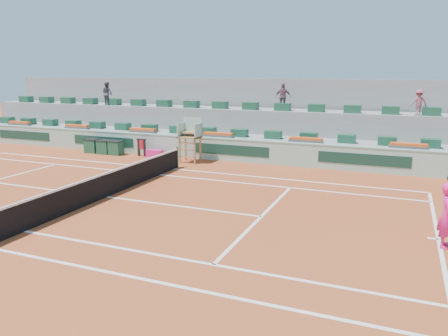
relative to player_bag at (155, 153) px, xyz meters
The scene contains 20 objects.
ground 8.34m from the player_bag, 72.01° to the right, with size 90.00×90.00×0.00m, color #993E1D.
seating_tier_lower 3.80m from the player_bag, 47.04° to the left, with size 36.00×4.00×1.20m, color gray.
seating_tier_upper 5.19m from the player_bag, 59.46° to the left, with size 36.00×2.40×2.60m, color gray.
stadium_back_wall 6.80m from the player_bag, 66.65° to the left, with size 36.00×0.40×4.40m, color gray.
player_bag is the anchor object (origin of this frame).
spectator_left 7.57m from the player_bag, 148.10° to the left, with size 0.77×0.60×1.58m, color #464752.
spectator_mid 8.30m from the player_bag, 31.62° to the left, with size 0.93×0.39×1.59m, color #744D58.
spectator_right 14.72m from the player_bag, 14.76° to the left, with size 0.89×0.51×1.38m, color #9F4F61.
court_lines 8.34m from the player_bag, 72.01° to the right, with size 23.89×11.09×0.01m.
tennis_net 8.35m from the player_bag, 72.01° to the right, with size 0.10×11.97×1.10m.
advertising_hoarding 2.69m from the player_bag, 12.24° to the left, with size 36.00×0.34×1.26m.
umpire_chair 2.93m from the player_bag, ahead, with size 1.10×0.90×2.40m.
seat_row_lower 3.40m from the player_bag, 35.93° to the left, with size 32.90×0.60×0.44m.
seat_row_upper 5.26m from the player_bag, 55.63° to the left, with size 32.90×0.60×0.44m.
flower_planters 1.89m from the player_bag, 44.74° to the left, with size 26.80×0.36×0.28m.
drink_cooler_a 2.52m from the player_bag, behind, with size 0.78×0.67×0.84m.
drink_cooler_b 3.33m from the player_bag, behind, with size 0.81×0.70×0.84m.
drink_cooler_c 4.28m from the player_bag, behind, with size 0.85×0.73×0.84m.
towel_rack 0.92m from the player_bag, behind, with size 0.64×0.11×1.03m.
tennis_player 16.86m from the player_bag, 30.22° to the right, with size 0.47×0.91×2.28m.
Camera 1 is at (10.58, -13.65, 4.86)m, focal length 35.00 mm.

